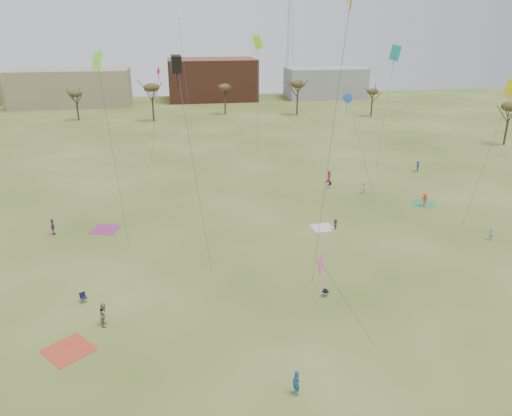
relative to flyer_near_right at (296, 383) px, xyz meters
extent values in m
plane|color=#41541A|center=(0.74, 7.69, -0.90)|extent=(260.00, 260.00, 0.00)
imported|color=#1E5089|center=(0.00, 0.00, 0.00)|extent=(0.63, 0.76, 1.80)
imported|color=#8E795A|center=(-13.12, 10.15, 0.08)|extent=(0.79, 0.99, 1.96)
imported|color=brown|center=(11.04, 25.32, -0.22)|extent=(0.71, 1.32, 1.36)
imported|color=#DB4929|center=(24.97, 30.81, 0.01)|extent=(1.16, 1.35, 1.81)
imported|color=#72B9BF|center=(27.11, 19.78, -0.10)|extent=(0.59, 0.39, 1.59)
imported|color=#833678|center=(-20.92, 29.44, 0.04)|extent=(0.75, 1.19, 1.89)
imported|color=white|center=(19.09, 36.91, -0.07)|extent=(1.01, 0.94, 1.66)
imported|color=#9C1A46|center=(15.77, 42.70, -0.01)|extent=(0.94, 1.03, 1.77)
imported|color=navy|center=(31.47, 45.61, -0.02)|extent=(0.76, 1.19, 1.75)
cube|color=#CB4028|center=(-15.44, 7.23, -0.90)|extent=(4.32, 4.32, 0.03)
cube|color=silver|center=(9.78, 26.10, -0.90)|extent=(2.81, 2.81, 0.03)
cube|color=#942D79|center=(-15.31, 29.86, -0.90)|extent=(3.51, 3.51, 0.03)
cube|color=#338D4F|center=(25.34, 31.56, -0.90)|extent=(4.03, 4.03, 0.03)
cube|color=#151335|center=(-15.33, 13.93, -0.48)|extent=(0.68, 0.68, 0.04)
cube|color=#151335|center=(-15.44, 14.13, -0.25)|extent=(0.50, 0.36, 0.44)
cube|color=#121733|center=(5.57, 11.41, -0.48)|extent=(0.71, 0.71, 0.04)
cube|color=#121733|center=(5.42, 11.24, -0.25)|extent=(0.46, 0.43, 0.44)
cube|color=#131A36|center=(15.00, 40.11, -0.48)|extent=(0.67, 0.67, 0.04)
cube|color=#131A36|center=(15.20, 40.22, -0.25)|extent=(0.35, 0.50, 0.44)
cube|color=#6CE428|center=(-13.36, 24.11, 18.39)|extent=(0.86, 0.86, 1.69)
cube|color=#6CE428|center=(-13.36, 24.11, 17.80)|extent=(0.08, 0.08, 1.52)
cylinder|color=#4C4C51|center=(-12.76, 23.74, 9.19)|extent=(1.26, 0.79, 18.39)
cone|color=#E147A1|center=(2.83, 4.94, 5.98)|extent=(1.50, 0.11, 1.50)
cube|color=#E147A1|center=(2.83, 4.94, 5.02)|extent=(0.08, 0.08, 2.45)
cylinder|color=#4C4C51|center=(4.67, 3.72, 2.99)|extent=(3.71, 2.49, 6.00)
cylinder|color=#4C4C51|center=(5.22, 11.43, 12.10)|extent=(1.43, 1.76, 24.20)
cube|color=yellow|center=(27.06, 20.57, 15.43)|extent=(0.93, 0.93, 1.83)
cube|color=yellow|center=(27.06, 20.57, 14.79)|extent=(0.08, 0.08, 1.65)
cylinder|color=#4C4C51|center=(25.86, 21.11, 7.72)|extent=(2.43, 1.13, 15.44)
cube|color=black|center=(-6.30, 15.13, 18.72)|extent=(0.75, 0.75, 1.29)
cube|color=black|center=(-6.30, 15.13, 17.97)|extent=(0.08, 0.08, 1.93)
cylinder|color=#4C4C51|center=(-5.20, 15.19, 9.36)|extent=(2.23, 0.16, 18.72)
cone|color=blue|center=(14.51, 33.54, 12.92)|extent=(1.18, 0.09, 1.18)
cube|color=blue|center=(14.51, 33.54, 12.17)|extent=(0.08, 0.08, 1.93)
cylinder|color=#4C4C51|center=(16.43, 32.42, 6.46)|extent=(3.87, 2.27, 12.93)
cube|color=#AAF729|center=(7.23, 56.18, 18.62)|extent=(1.10, 1.10, 2.16)
cube|color=#AAF729|center=(7.23, 56.18, 17.87)|extent=(0.08, 0.08, 1.94)
cylinder|color=#4C4C51|center=(7.00, 54.76, 9.31)|extent=(0.52, 2.88, 18.62)
cone|color=#B51345|center=(-8.49, 54.57, 14.56)|extent=(0.93, 0.07, 0.93)
cube|color=#B51345|center=(-8.49, 54.57, 13.97)|extent=(0.08, 0.08, 1.52)
cylinder|color=#4C4C51|center=(-9.59, 54.49, 7.28)|extent=(2.25, 0.20, 14.56)
cube|color=teal|center=(26.53, 47.24, 17.32)|extent=(1.12, 1.12, 2.21)
cube|color=teal|center=(26.53, 47.24, 16.55)|extent=(0.08, 0.08, 1.99)
cylinder|color=#4C4C51|center=(25.50, 46.49, 8.66)|extent=(2.12, 1.55, 17.33)
cube|color=white|center=(-4.75, 67.26, 22.85)|extent=(0.82, 0.82, 1.40)
cube|color=white|center=(-4.75, 67.26, 22.03)|extent=(0.08, 0.08, 2.11)
cylinder|color=#4C4C51|center=(-4.05, 66.06, 11.43)|extent=(1.45, 2.45, 22.85)
cylinder|color=#3A2B1E|center=(-29.26, 99.69, 1.26)|extent=(0.40, 0.40, 4.32)
ellipsoid|color=#473D1E|center=(-29.26, 99.69, 5.44)|extent=(3.02, 3.02, 1.58)
cylinder|color=#3A2B1E|center=(-11.26, 95.69, 1.80)|extent=(0.40, 0.40, 5.40)
ellipsoid|color=#473D1E|center=(-11.26, 95.69, 7.02)|extent=(3.78, 3.78, 1.98)
cylinder|color=#3A2B1E|center=(6.74, 101.69, 1.44)|extent=(0.40, 0.40, 4.68)
ellipsoid|color=#473D1E|center=(6.74, 101.69, 5.97)|extent=(3.28, 3.28, 1.72)
cylinder|color=#3A2B1E|center=(24.74, 97.69, 1.74)|extent=(0.40, 0.40, 5.28)
ellipsoid|color=#473D1E|center=(24.74, 97.69, 6.85)|extent=(3.70, 3.70, 1.94)
cylinder|color=#3A2B1E|center=(42.74, 92.69, 1.20)|extent=(0.40, 0.40, 4.20)
ellipsoid|color=#473D1E|center=(42.74, 92.69, 5.26)|extent=(2.94, 2.94, 1.54)
cylinder|color=#3A2B1E|center=(56.74, 59.69, 1.62)|extent=(0.40, 0.40, 5.04)
ellipsoid|color=#473D1E|center=(56.74, 59.69, 6.49)|extent=(3.53, 3.53, 1.85)
cube|color=#937F60|center=(-34.26, 122.69, 4.10)|extent=(32.00, 14.00, 10.00)
cube|color=brown|center=(5.74, 127.69, 5.10)|extent=(26.00, 16.00, 12.00)
cube|color=gray|center=(40.74, 125.69, 3.60)|extent=(24.00, 12.00, 9.00)
cylinder|color=#9EA3A8|center=(31.64, 132.69, 18.10)|extent=(0.16, 0.16, 38.00)
cylinder|color=#9EA3A8|center=(30.29, 133.47, 18.10)|extent=(0.16, 0.16, 38.00)
cylinder|color=#9EA3A8|center=(30.29, 131.91, 18.10)|extent=(0.16, 0.16, 38.00)
camera|label=1|loc=(-6.86, -24.68, 21.89)|focal=34.42mm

